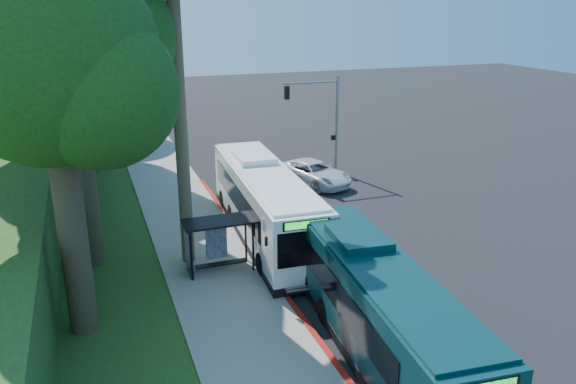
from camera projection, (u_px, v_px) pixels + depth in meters
name	position (u px, v px, depth m)	size (l,w,h in m)	color
ground	(332.00, 229.00, 30.91)	(140.00, 140.00, 0.00)	black
sidewalk	(201.00, 246.00, 28.50)	(4.50, 70.00, 0.12)	gray
red_curb	(269.00, 273.00, 25.70)	(0.25, 30.00, 0.13)	#9D1811
grass_verge	(81.00, 227.00, 31.10)	(8.00, 70.00, 0.06)	#234719
bus_shelter	(213.00, 235.00, 25.42)	(3.20, 1.51, 2.55)	black
stop_sign_pole	(267.00, 242.00, 24.03)	(0.35, 0.06, 3.17)	gray
traffic_signal_pole	(324.00, 113.00, 39.62)	(4.10, 0.30, 7.00)	gray
tree_0	(66.00, 18.00, 23.26)	(8.40, 8.00, 15.70)	#382B1E
tree_2	(78.00, 24.00, 37.89)	(8.82, 8.40, 15.12)	#382B1E
tree_3	(47.00, 1.00, 43.88)	(10.08, 9.60, 17.28)	#382B1E
tree_4	(82.00, 26.00, 52.53)	(8.40, 8.00, 14.14)	#382B1E
tree_5	(92.00, 31.00, 60.21)	(7.35, 7.00, 12.86)	#382B1E
tree_6	(54.00, 71.00, 18.24)	(7.56, 7.20, 13.74)	#382B1E
white_bus	(264.00, 202.00, 29.31)	(3.59, 13.53, 3.99)	white
teal_bus	(377.00, 304.00, 19.62)	(3.76, 12.61, 3.70)	#092E32
pickup	(315.00, 173.00, 38.28)	(2.63, 5.70, 1.58)	silver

